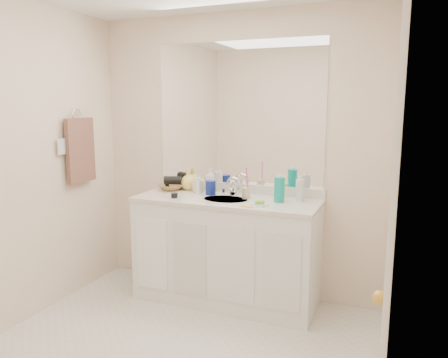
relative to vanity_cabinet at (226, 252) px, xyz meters
name	(u,v)px	position (x,y,z in m)	size (l,w,h in m)	color
wall_back	(238,156)	(0.00, 0.28, 0.77)	(2.60, 0.02, 2.40)	#F8DEC2
wall_left	(0,168)	(-1.30, -1.02, 0.77)	(0.02, 2.60, 2.40)	#F8DEC2
wall_right	(398,198)	(1.30, -1.02, 0.77)	(0.02, 2.60, 2.40)	#F8DEC2
vanity_cabinet	(226,252)	(0.00, 0.00, 0.00)	(1.50, 0.55, 0.85)	white
countertop	(226,200)	(0.00, 0.00, 0.44)	(1.52, 0.57, 0.03)	silver
backsplash	(237,188)	(0.00, 0.26, 0.50)	(1.52, 0.03, 0.08)	silver
sink_basin	(225,200)	(0.00, -0.02, 0.44)	(0.37, 0.37, 0.02)	beige
faucet	(233,188)	(0.00, 0.16, 0.51)	(0.02, 0.02, 0.11)	silver
mirror	(238,114)	(0.00, 0.27, 1.14)	(1.48, 0.01, 1.20)	white
blue_mug	(211,188)	(-0.18, 0.09, 0.51)	(0.09, 0.09, 0.12)	navy
tan_cup	(246,193)	(0.15, 0.06, 0.50)	(0.07, 0.07, 0.09)	#C5BC8B
toothbrush	(247,181)	(0.16, 0.06, 0.60)	(0.01, 0.01, 0.22)	#F640AD
mouthwash_bottle	(279,190)	(0.43, 0.05, 0.55)	(0.08, 0.08, 0.20)	#0D9F8B
clear_pump_bottle	(300,190)	(0.57, 0.13, 0.54)	(0.06, 0.06, 0.17)	silver
soap_dish	(260,205)	(0.33, -0.14, 0.46)	(0.11, 0.09, 0.01)	white
green_soap	(260,202)	(0.33, -0.14, 0.48)	(0.07, 0.05, 0.02)	#69BF2E
orange_comb	(247,207)	(0.26, -0.22, 0.46)	(0.10, 0.02, 0.00)	#F1A619
dark_jar	(174,196)	(-0.41, -0.14, 0.47)	(0.06, 0.06, 0.04)	black
extra_white_bottle	(198,186)	(-0.29, 0.07, 0.53)	(0.04, 0.04, 0.14)	white
soap_bottle_white	(210,180)	(-0.22, 0.17, 0.56)	(0.08, 0.08, 0.22)	white
soap_bottle_cream	(198,183)	(-0.33, 0.15, 0.53)	(0.07, 0.07, 0.15)	beige
soap_bottle_yellow	(188,180)	(-0.45, 0.22, 0.55)	(0.14, 0.14, 0.18)	#F7DA60
wicker_basket	(171,187)	(-0.59, 0.14, 0.48)	(0.21, 0.21, 0.05)	#9B6E3E
hair_dryer	(173,180)	(-0.57, 0.14, 0.54)	(0.07, 0.07, 0.15)	black
towel_ring	(77,115)	(-1.27, -0.25, 1.12)	(0.11, 0.11, 0.01)	silver
hand_towel	(80,150)	(-1.25, -0.25, 0.82)	(0.04, 0.32, 0.55)	#4F342A
switch_plate	(61,147)	(-1.27, -0.45, 0.88)	(0.01, 0.09, 0.13)	silver
door	(391,257)	(1.29, -1.32, 0.57)	(0.02, 0.82, 2.00)	white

